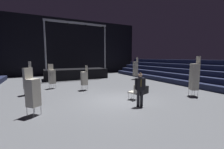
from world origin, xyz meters
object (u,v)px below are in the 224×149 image
Objects in this scene: chair_stack_front_right at (135,69)px; chair_stack_mid_right at (194,76)px; chair_stack_rear_left at (84,78)px; stage_riser at (76,73)px; chair_stack_mid_left at (33,92)px; equipment_road_case at (142,90)px; loose_chair_near_man at (134,91)px; man_with_tie at (140,87)px; chair_stack_mid_centre at (28,78)px; chair_stack_front_left at (52,76)px.

chair_stack_mid_right reaches higher than chair_stack_front_right.
chair_stack_mid_right is 7.58m from chair_stack_rear_left.
stage_riser is at bearing 68.43° from chair_stack_front_right.
chair_stack_mid_left reaches higher than equipment_road_case.
loose_chair_near_man is at bearing -84.65° from stage_riser.
man_with_tie is 0.78× the size of chair_stack_mid_centre.
chair_stack_mid_centre reaches higher than chair_stack_mid_left.
chair_stack_mid_left is at bearing 137.19° from chair_stack_rear_left.
chair_stack_mid_left is at bearing 3.53° from man_with_tie.
chair_stack_mid_right is (4.41, 0.18, 0.29)m from man_with_tie.
stage_riser is 11.70m from man_with_tie.
chair_stack_mid_right reaches higher than man_with_tie.
chair_stack_mid_left is (-1.19, -5.69, 0.04)m from chair_stack_front_left.
chair_stack_front_left reaches higher than loose_chair_near_man.
chair_stack_mid_right is at bearing -37.86° from equipment_road_case.
stage_riser is 6.77m from chair_stack_rear_left.
equipment_road_case is at bearing 77.59° from chair_stack_mid_right.
chair_stack_mid_right is at bearing -161.60° from man_with_tie.
chair_stack_front_right reaches higher than equipment_road_case.
man_with_tie is 7.40m from chair_stack_mid_centre.
chair_stack_mid_right is 1.15× the size of chair_stack_mid_centre.
man_with_tie is 0.68× the size of chair_stack_mid_right.
chair_stack_mid_left is 9.24m from chair_stack_mid_right.
man_with_tie is at bearing -156.44° from chair_stack_mid_centre.
chair_stack_mid_centre is (-9.62, 5.06, -0.17)m from chair_stack_mid_right.
chair_stack_mid_centre is at bearing 83.51° from chair_stack_rear_left.
equipment_road_case is (1.80, 2.21, -0.74)m from man_with_tie.
stage_riser is 7.45× the size of loose_chair_near_man.
chair_stack_mid_left is 2.28× the size of equipment_road_case.
stage_riser is 2.84× the size of chair_stack_front_right.
chair_stack_mid_right is 3.46m from equipment_road_case.
chair_stack_mid_right is 10.87m from chair_stack_mid_centre.
chair_stack_mid_centre is at bearing 87.72° from chair_stack_mid_right.
man_with_tie is at bearing -166.07° from chair_stack_rear_left.
chair_stack_mid_right is at bearing -35.86° from loose_chair_near_man.
chair_stack_mid_right reaches higher than chair_stack_front_left.
loose_chair_near_man is (0.99, -10.54, -0.15)m from stage_riser.
chair_stack_rear_left is at bearing -115.38° from chair_stack_mid_centre.
chair_stack_front_right is 2.62× the size of loose_chair_near_man.
loose_chair_near_man is at bearing -147.36° from chair_stack_mid_centre.
chair_stack_front_left is 0.89× the size of chair_stack_mid_centre.
stage_riser is 6.99m from chair_stack_front_right.
chair_stack_front_left is 2.21m from chair_stack_mid_centre.
stage_riser is 3.58× the size of chair_stack_front_left.
man_with_tie is at bearing 100.80° from chair_stack_front_left.
equipment_road_case is 0.95× the size of loose_chair_near_man.
loose_chair_near_man is (-1.38, -1.07, 0.28)m from equipment_road_case.
equipment_road_case is (7.02, -3.03, -0.86)m from chair_stack_mid_centre.
chair_stack_front_left is at bearing 103.22° from loose_chair_near_man.
chair_stack_front_right is at bearing 58.45° from equipment_road_case.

